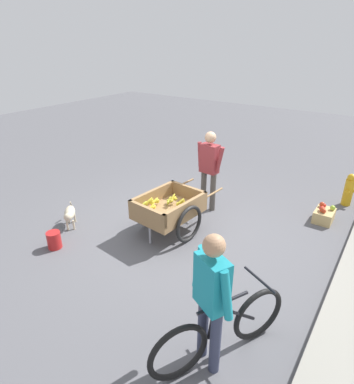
{
  "coord_description": "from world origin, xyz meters",
  "views": [
    {
      "loc": [
        4.12,
        2.75,
        3.07
      ],
      "look_at": [
        0.07,
        -0.06,
        0.75
      ],
      "focal_mm": 30.63,
      "sensor_mm": 36.0,
      "label": 1
    }
  ],
  "objects_px": {
    "fruit_cart": "(169,209)",
    "plastic_bucket": "(54,240)",
    "vendor_person": "(209,165)",
    "fire_hydrant": "(349,190)",
    "bicycle": "(221,331)",
    "dog": "(70,214)",
    "cyclist_person": "(211,293)",
    "apple_crate": "(324,215)"
  },
  "relations": [
    {
      "from": "bicycle",
      "to": "plastic_bucket",
      "type": "distance_m",
      "value": 3.14
    },
    {
      "from": "fruit_cart",
      "to": "cyclist_person",
      "type": "relative_size",
      "value": 1.11
    },
    {
      "from": "vendor_person",
      "to": "fire_hydrant",
      "type": "relative_size",
      "value": 2.31
    },
    {
      "from": "fruit_cart",
      "to": "vendor_person",
      "type": "bearing_deg",
      "value": 174.17
    },
    {
      "from": "cyclist_person",
      "to": "plastic_bucket",
      "type": "height_order",
      "value": "cyclist_person"
    },
    {
      "from": "vendor_person",
      "to": "fruit_cart",
      "type": "bearing_deg",
      "value": -5.83
    },
    {
      "from": "bicycle",
      "to": "plastic_bucket",
      "type": "height_order",
      "value": "bicycle"
    },
    {
      "from": "apple_crate",
      "to": "fruit_cart",
      "type": "bearing_deg",
      "value": -47.93
    },
    {
      "from": "fire_hydrant",
      "to": "plastic_bucket",
      "type": "xyz_separation_m",
      "value": [
        4.32,
        -3.58,
        -0.19
      ]
    },
    {
      "from": "fruit_cart",
      "to": "dog",
      "type": "distance_m",
      "value": 1.77
    },
    {
      "from": "fire_hydrant",
      "to": "dog",
      "type": "bearing_deg",
      "value": -45.94
    },
    {
      "from": "vendor_person",
      "to": "cyclist_person",
      "type": "bearing_deg",
      "value": 29.96
    },
    {
      "from": "dog",
      "to": "apple_crate",
      "type": "xyz_separation_m",
      "value": [
        -2.8,
        3.66,
        -0.14
      ]
    },
    {
      "from": "cyclist_person",
      "to": "fire_hydrant",
      "type": "distance_m",
      "value": 4.77
    },
    {
      "from": "fruit_cart",
      "to": "plastic_bucket",
      "type": "distance_m",
      "value": 1.92
    },
    {
      "from": "bicycle",
      "to": "apple_crate",
      "type": "height_order",
      "value": "bicycle"
    },
    {
      "from": "bicycle",
      "to": "dog",
      "type": "xyz_separation_m",
      "value": [
        -0.82,
        -3.42,
        -0.08
      ]
    },
    {
      "from": "fruit_cart",
      "to": "plastic_bucket",
      "type": "xyz_separation_m",
      "value": [
        1.44,
        -1.22,
        -0.29
      ]
    },
    {
      "from": "fruit_cart",
      "to": "bicycle",
      "type": "xyz_separation_m",
      "value": [
        1.69,
        1.9,
        -0.08
      ]
    },
    {
      "from": "dog",
      "to": "plastic_bucket",
      "type": "bearing_deg",
      "value": 27.87
    },
    {
      "from": "vendor_person",
      "to": "bicycle",
      "type": "xyz_separation_m",
      "value": [
        2.84,
        1.78,
        -0.57
      ]
    },
    {
      "from": "bicycle",
      "to": "plastic_bucket",
      "type": "relative_size",
      "value": 5.36
    },
    {
      "from": "cyclist_person",
      "to": "plastic_bucket",
      "type": "xyz_separation_m",
      "value": [
        -0.38,
        -3.05,
        -0.78
      ]
    },
    {
      "from": "cyclist_person",
      "to": "apple_crate",
      "type": "bearing_deg",
      "value": 175.41
    },
    {
      "from": "fruit_cart",
      "to": "plastic_bucket",
      "type": "bearing_deg",
      "value": -40.29
    },
    {
      "from": "fruit_cart",
      "to": "fire_hydrant",
      "type": "bearing_deg",
      "value": 140.72
    },
    {
      "from": "bicycle",
      "to": "fire_hydrant",
      "type": "height_order",
      "value": "bicycle"
    },
    {
      "from": "vendor_person",
      "to": "apple_crate",
      "type": "distance_m",
      "value": 2.3
    },
    {
      "from": "dog",
      "to": "vendor_person",
      "type": "bearing_deg",
      "value": 140.91
    },
    {
      "from": "vendor_person",
      "to": "cyclist_person",
      "type": "distance_m",
      "value": 3.43
    },
    {
      "from": "fruit_cart",
      "to": "fire_hydrant",
      "type": "distance_m",
      "value": 3.72
    },
    {
      "from": "bicycle",
      "to": "dog",
      "type": "bearing_deg",
      "value": -103.4
    },
    {
      "from": "fruit_cart",
      "to": "fire_hydrant",
      "type": "xyz_separation_m",
      "value": [
        -2.88,
        2.35,
        -0.1
      ]
    },
    {
      "from": "fruit_cart",
      "to": "plastic_bucket",
      "type": "height_order",
      "value": "fruit_cart"
    },
    {
      "from": "cyclist_person",
      "to": "apple_crate",
      "type": "relative_size",
      "value": 3.53
    },
    {
      "from": "cyclist_person",
      "to": "dog",
      "type": "bearing_deg",
      "value": -105.83
    },
    {
      "from": "cyclist_person",
      "to": "fire_hydrant",
      "type": "bearing_deg",
      "value": 173.66
    },
    {
      "from": "fruit_cart",
      "to": "dog",
      "type": "bearing_deg",
      "value": -60.11
    },
    {
      "from": "vendor_person",
      "to": "fire_hydrant",
      "type": "distance_m",
      "value": 2.89
    },
    {
      "from": "bicycle",
      "to": "cyclist_person",
      "type": "relative_size",
      "value": 0.98
    },
    {
      "from": "fruit_cart",
      "to": "dog",
      "type": "height_order",
      "value": "fruit_cart"
    },
    {
      "from": "bicycle",
      "to": "dog",
      "type": "distance_m",
      "value": 3.52
    }
  ]
}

